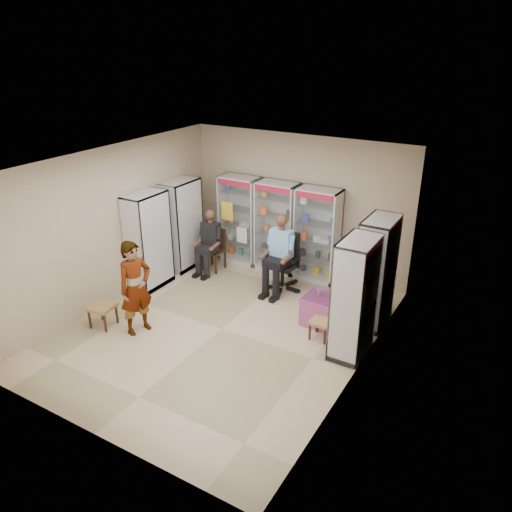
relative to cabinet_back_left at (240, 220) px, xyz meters
The scene contains 18 objects.
floor 3.18m from the cabinet_back_left, 64.54° to the right, with size 6.00×6.00×0.00m, color tan.
room_shell 3.18m from the cabinet_back_left, 64.54° to the right, with size 5.02×6.02×3.01m.
cabinet_back_left is the anchor object (origin of this frame).
cabinet_back_mid 0.95m from the cabinet_back_left, ahead, with size 0.90×0.50×2.00m, color silver.
cabinet_back_right 1.90m from the cabinet_back_left, ahead, with size 0.90×0.50×2.00m, color #BABCC2.
cabinet_right_far 3.71m from the cabinet_back_left, 17.75° to the right, with size 0.50×0.90×2.00m, color #B1B4B9.
cabinet_right_near 4.18m from the cabinet_back_left, 32.28° to the right, with size 0.50×0.90×2.00m, color #B2B3B9.
cabinet_left_far 1.32m from the cabinet_back_left, 135.00° to the right, with size 0.50×0.90×2.00m, color #B9BBC1.
cabinet_left_near 2.23m from the cabinet_back_left, 114.61° to the right, with size 0.50×0.90×2.00m, color #B6B8BE.
wooden_chair 0.94m from the cabinet_back_left, 108.90° to the right, with size 0.42×0.42×0.94m, color black.
seated_customer 0.88m from the cabinet_back_left, 107.77° to the right, with size 0.44×0.60×1.34m, color black, non-canonical shape.
office_chair 1.75m from the cabinet_back_left, 27.73° to the right, with size 0.66×0.66×1.21m, color black.
seated_shopkeeper 1.75m from the cabinet_back_left, 29.20° to the right, with size 0.50×0.70×1.54m, color #67A7CD, non-canonical shape.
pink_trunk 3.28m from the cabinet_back_left, 31.40° to the right, with size 0.57×0.55×0.55m, color #C14D81.
tea_glass 3.17m from the cabinet_back_left, 31.36° to the right, with size 0.07×0.07×0.10m, color #5A1307.
woven_stool_a 3.71m from the cabinet_back_left, 35.55° to the right, with size 0.35×0.35×0.35m, color #A36F45.
woven_stool_b 3.84m from the cabinet_back_left, 99.19° to the right, with size 0.42×0.42×0.42m, color #B2764B.
standing_man 3.51m from the cabinet_back_left, 88.92° to the right, with size 0.62×0.41×1.70m, color #9B9B9D.
Camera 1 is at (4.40, -6.30, 4.80)m, focal length 35.00 mm.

